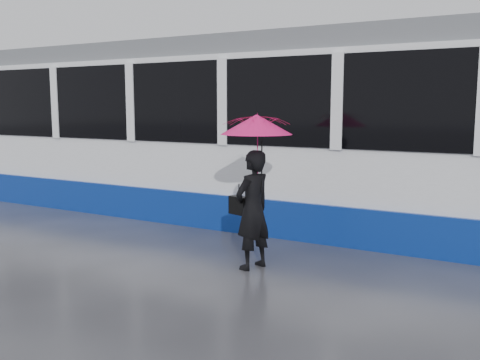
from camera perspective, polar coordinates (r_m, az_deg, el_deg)
The scene contains 6 objects.
ground at distance 8.28m, azimuth -6.78°, elevation -7.10°, with size 90.00×90.00×0.00m, color #29292E.
rails at distance 10.34m, azimuth 1.47°, elevation -3.96°, with size 34.00×1.51×0.02m.
tram at distance 9.21m, azimuth 15.75°, elevation 4.51°, with size 26.00×2.56×3.35m.
woman at distance 7.01m, azimuth 1.37°, elevation -3.21°, with size 0.57×0.38×1.57m, color black.
umbrella at distance 6.87m, azimuth 1.76°, elevation 4.45°, with size 1.14×1.14×1.06m.
handbag at distance 7.12m, azimuth -0.11°, elevation -2.71°, with size 0.30×0.19×0.42m.
Camera 1 is at (4.76, -6.43, 2.14)m, focal length 40.00 mm.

